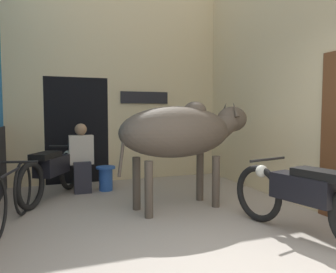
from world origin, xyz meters
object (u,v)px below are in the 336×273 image
object	(u,v)px
cow	(183,132)
plastic_stool	(106,178)
bicycle	(11,197)
motorcycle_far	(52,170)
motorcycle_near	(304,196)
shopkeeper_seated	(82,156)

from	to	relation	value
cow	plastic_stool	world-z (taller)	cow
bicycle	plastic_stool	distance (m)	1.98
motorcycle_far	plastic_stool	xyz separation A→B (m)	(0.87, 0.24, -0.22)
motorcycle_far	bicycle	xyz separation A→B (m)	(-0.48, -1.21, -0.08)
cow	bicycle	world-z (taller)	cow
motorcycle_far	bicycle	bearing A→B (deg)	-111.43
motorcycle_near	motorcycle_far	bearing A→B (deg)	133.45
motorcycle_far	motorcycle_near	bearing A→B (deg)	-46.55
motorcycle_near	plastic_stool	distance (m)	3.31
cow	shopkeeper_seated	distance (m)	1.96
cow	plastic_stool	distance (m)	1.83
motorcycle_far	bicycle	size ratio (longest dim) A/B	1.03
cow	motorcycle_far	size ratio (longest dim) A/B	1.22
bicycle	shopkeeper_seated	world-z (taller)	shopkeeper_seated
motorcycle_near	motorcycle_far	world-z (taller)	motorcycle_near
motorcycle_near	shopkeeper_seated	bearing A→B (deg)	124.63
shopkeeper_seated	motorcycle_near	bearing A→B (deg)	-55.37
motorcycle_near	plastic_stool	world-z (taller)	motorcycle_near
motorcycle_far	plastic_stool	world-z (taller)	motorcycle_far
motorcycle_near	motorcycle_far	size ratio (longest dim) A/B	1.11
cow	bicycle	xyz separation A→B (m)	(-2.19, -0.06, -0.70)
motorcycle_far	shopkeeper_seated	world-z (taller)	shopkeeper_seated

